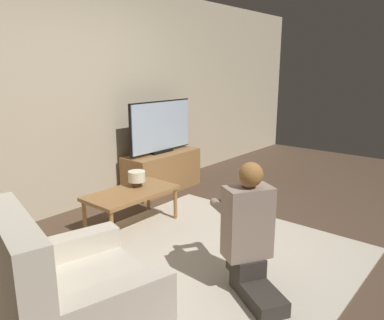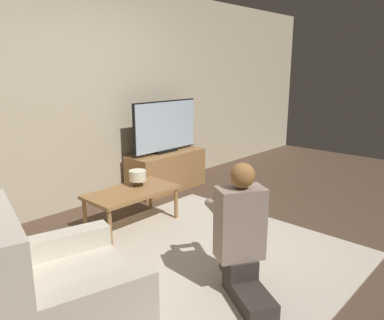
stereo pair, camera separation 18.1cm
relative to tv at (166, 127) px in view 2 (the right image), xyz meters
The scene contains 9 objects.
ground_plane 2.18m from the tv, 126.38° to the right, with size 10.00×10.00×0.00m, color brown.
wall_back 1.30m from the tv, 165.06° to the left, with size 10.00×0.06×2.60m.
rug 2.18m from the tv, 126.38° to the right, with size 2.48×2.36×0.02m.
tv_stand 0.61m from the tv, 90.00° to the right, with size 1.10×0.44×0.52m.
tv is the anchor object (origin of this frame).
coffee_table 1.36m from the tv, 149.94° to the right, with size 0.94×0.50×0.39m.
armchair 3.08m from the tv, 145.09° to the right, with size 0.95×1.00×0.92m.
person_kneeling 2.53m from the tv, 121.12° to the right, with size 0.65×0.85×0.97m.
table_lamp 1.16m from the tv, 149.36° to the right, with size 0.18×0.18×0.17m.
Camera 2 is at (-2.17, -1.95, 1.62)m, focal length 35.00 mm.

